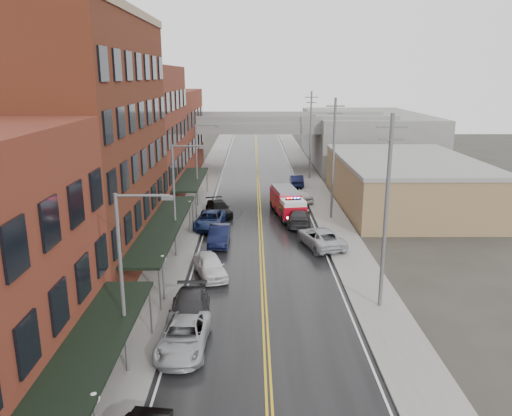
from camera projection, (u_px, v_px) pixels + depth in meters
name	position (u px, v px, depth m)	size (l,w,h in m)	color
road	(261.00, 234.00, 45.60)	(11.00, 160.00, 0.02)	black
sidewalk_left	(181.00, 233.00, 45.54)	(3.00, 160.00, 0.15)	slate
sidewalk_right	(340.00, 233.00, 45.63)	(3.00, 160.00, 0.15)	slate
curb_left	(199.00, 233.00, 45.55)	(0.30, 160.00, 0.15)	gray
curb_right	(322.00, 233.00, 45.62)	(0.30, 160.00, 0.15)	gray
brick_building_b	(81.00, 147.00, 36.44)	(9.00, 20.00, 18.00)	#4F2214
brick_building_c	(136.00, 138.00, 53.74)	(9.00, 15.00, 15.00)	maroon
brick_building_far	(165.00, 134.00, 71.03)	(9.00, 20.00, 12.00)	maroon
tan_building	(405.00, 184.00, 54.73)	(14.00, 22.00, 5.00)	#93764F
right_far_block	(365.00, 137.00, 83.34)	(18.00, 30.00, 8.00)	slate
awning_0	(82.00, 365.00, 19.67)	(2.60, 16.00, 3.09)	black
awning_1	(164.00, 225.00, 38.03)	(2.60, 18.00, 3.09)	black
awning_2	(191.00, 179.00, 54.94)	(2.60, 13.00, 3.09)	black
globe_lamp_0	(95.00, 413.00, 17.92)	(0.44, 0.44, 3.12)	#59595B
globe_lamp_1	(163.00, 268.00, 31.44)	(0.44, 0.44, 3.12)	#59595B
globe_lamp_2	(190.00, 210.00, 44.97)	(0.44, 0.44, 3.12)	#59595B
street_lamp_0	(126.00, 274.00, 22.97)	(2.64, 0.22, 9.00)	#59595B
street_lamp_1	(177.00, 194.00, 38.43)	(2.64, 0.22, 9.00)	#59595B
street_lamp_2	(199.00, 160.00, 53.89)	(2.64, 0.22, 9.00)	#59595B
utility_pole_0	(386.00, 210.00, 29.54)	(1.80, 0.24, 12.00)	#59595B
utility_pole_1	(333.00, 157.00, 48.86)	(1.80, 0.24, 12.00)	#59595B
utility_pole_2	(310.00, 134.00, 68.19)	(1.80, 0.24, 12.00)	#59595B
overpass	(257.00, 131.00, 74.99)	(40.00, 10.00, 7.50)	slate
fire_truck	(287.00, 202.00, 51.04)	(3.83, 7.67, 2.70)	#B10817
parked_car_left_2	(184.00, 336.00, 26.25)	(2.50, 5.42, 1.51)	#A1A5A9
parked_car_left_3	(189.00, 311.00, 28.97)	(2.25, 5.53, 1.60)	#272729
parked_car_left_4	(210.00, 266.00, 35.84)	(1.86, 4.62, 1.57)	silver
parked_car_left_5	(219.00, 235.00, 42.67)	(1.68, 4.83, 1.59)	black
parked_car_left_6	(210.00, 220.00, 47.35)	(2.53, 5.48, 1.52)	#14224D
parked_car_left_7	(219.00, 208.00, 51.48)	(2.07, 5.10, 1.48)	black
parked_car_right_0	(321.00, 238.00, 42.02)	(2.68, 5.82, 1.62)	#AAADB2
parked_car_right_1	(299.00, 217.00, 48.16)	(2.30, 5.65, 1.64)	#272729
parked_car_right_2	(300.00, 196.00, 56.84)	(1.81, 4.51, 1.54)	silver
parked_car_right_3	(296.00, 180.00, 65.12)	(1.60, 4.60, 1.52)	black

